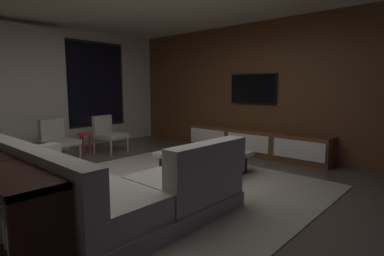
# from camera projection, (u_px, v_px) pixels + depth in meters

# --- Properties ---
(floor) EXTENTS (9.20, 9.20, 0.00)m
(floor) POSITION_uv_depth(u_px,v_px,m) (153.00, 189.00, 4.14)
(floor) COLOR #564C44
(back_wall_with_window) EXTENTS (6.60, 0.30, 2.70)m
(back_wall_with_window) POSITION_uv_depth(u_px,v_px,m) (37.00, 89.00, 6.33)
(back_wall_with_window) COLOR beige
(back_wall_with_window) RESTS_ON floor
(media_wall) EXTENTS (0.12, 7.80, 2.70)m
(media_wall) POSITION_uv_depth(u_px,v_px,m) (266.00, 89.00, 6.21)
(media_wall) COLOR brown
(media_wall) RESTS_ON floor
(area_rug) EXTENTS (3.20, 3.80, 0.01)m
(area_rug) POSITION_uv_depth(u_px,v_px,m) (176.00, 184.00, 4.33)
(area_rug) COLOR #ADA391
(area_rug) RESTS_ON floor
(sectional_couch) EXTENTS (1.98, 2.50, 0.82)m
(sectional_couch) POSITION_uv_depth(u_px,v_px,m) (98.00, 190.00, 3.25)
(sectional_couch) COLOR gray
(sectional_couch) RESTS_ON floor
(coffee_table) EXTENTS (1.16, 1.16, 0.36)m
(coffee_table) POSITION_uv_depth(u_px,v_px,m) (204.00, 163.00, 4.83)
(coffee_table) COLOR black
(coffee_table) RESTS_ON floor
(book_stack_on_coffee_table) EXTENTS (0.26, 0.22, 0.09)m
(book_stack_on_coffee_table) POSITION_uv_depth(u_px,v_px,m) (195.00, 149.00, 4.81)
(book_stack_on_coffee_table) COLOR #BE643A
(book_stack_on_coffee_table) RESTS_ON coffee_table
(accent_chair_near_window) EXTENTS (0.64, 0.65, 0.78)m
(accent_chair_near_window) POSITION_uv_depth(u_px,v_px,m) (108.00, 132.00, 6.45)
(accent_chair_near_window) COLOR #B2ADA0
(accent_chair_near_window) RESTS_ON floor
(accent_chair_by_curtain) EXTENTS (0.63, 0.64, 0.78)m
(accent_chair_by_curtain) POSITION_uv_depth(u_px,v_px,m) (57.00, 138.00, 5.68)
(accent_chair_by_curtain) COLOR #B2ADA0
(accent_chair_by_curtain) RESTS_ON floor
(side_stool) EXTENTS (0.32, 0.32, 0.46)m
(side_stool) POSITION_uv_depth(u_px,v_px,m) (85.00, 138.00, 6.09)
(side_stool) COLOR red
(side_stool) RESTS_ON floor
(media_console) EXTENTS (0.46, 3.10, 0.52)m
(media_console) POSITION_uv_depth(u_px,v_px,m) (255.00, 143.00, 6.18)
(media_console) COLOR brown
(media_console) RESTS_ON floor
(mounted_tv) EXTENTS (0.05, 1.06, 0.61)m
(mounted_tv) POSITION_uv_depth(u_px,v_px,m) (253.00, 89.00, 6.29)
(mounted_tv) COLOR black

